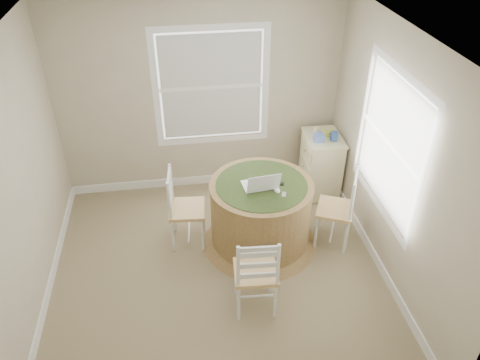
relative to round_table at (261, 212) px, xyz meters
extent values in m
cube|color=#8C7C59|center=(-0.55, -0.46, -0.46)|extent=(3.60, 3.60, 0.02)
cube|color=white|center=(-0.55, -0.46, 2.16)|extent=(3.60, 3.60, 0.02)
cube|color=#BDB495|center=(-0.55, 1.35, 0.85)|extent=(3.60, 0.02, 2.60)
cube|color=#BDB495|center=(-0.55, -2.27, 0.85)|extent=(3.60, 0.02, 2.60)
cube|color=#BDB495|center=(-2.36, -0.46, 0.85)|extent=(0.02, 3.60, 2.60)
cube|color=#BDB495|center=(1.26, -0.46, 0.85)|extent=(0.02, 3.60, 2.60)
cube|color=white|center=(-0.55, 1.33, -0.39)|extent=(3.60, 0.02, 0.12)
cube|color=white|center=(-2.34, -0.46, -0.39)|extent=(0.02, 3.60, 0.12)
cube|color=white|center=(1.24, -0.46, -0.39)|extent=(0.02, 3.60, 0.12)
cylinder|color=olive|center=(0.00, 0.00, 0.00)|extent=(1.14, 1.14, 0.74)
cone|color=olive|center=(0.00, 0.00, -0.41)|extent=(1.34, 1.34, 0.08)
cylinder|color=olive|center=(0.00, 0.00, 0.36)|extent=(1.16, 1.16, 0.03)
cylinder|color=#344E22|center=(0.00, 0.00, 0.38)|extent=(1.01, 1.01, 0.01)
cone|color=#344E22|center=(0.00, 0.00, 0.32)|extent=(1.12, 1.12, 0.10)
cube|color=white|center=(-0.03, -0.01, 0.38)|extent=(0.39, 0.29, 0.02)
cube|color=silver|center=(-0.03, -0.01, 0.39)|extent=(0.31, 0.17, 0.00)
cube|color=black|center=(-0.01, -0.16, 0.51)|extent=(0.37, 0.11, 0.24)
ellipsoid|color=white|center=(0.14, -0.14, 0.39)|extent=(0.10, 0.12, 0.04)
cube|color=#B7BABF|center=(0.20, -0.22, 0.38)|extent=(0.07, 0.10, 0.02)
cube|color=black|center=(0.21, -0.03, 0.39)|extent=(0.07, 0.07, 0.02)
cube|color=beige|center=(1.00, 0.93, -0.05)|extent=(0.44, 0.60, 0.81)
cube|color=beige|center=(1.00, 0.93, 0.37)|extent=(0.48, 0.63, 0.02)
cube|color=beige|center=(0.76, 0.94, -0.29)|extent=(0.02, 0.51, 0.17)
cube|color=beige|center=(0.76, 0.94, -0.04)|extent=(0.02, 0.51, 0.17)
cube|color=beige|center=(0.76, 0.94, 0.20)|extent=(0.02, 0.51, 0.17)
cube|color=#587ACB|center=(0.89, 0.83, 0.43)|extent=(0.12, 0.12, 0.10)
cube|color=#B7C545|center=(1.08, 0.97, 0.41)|extent=(0.15, 0.10, 0.06)
cube|color=#315195|center=(1.10, 0.82, 0.44)|extent=(0.08, 0.08, 0.12)
cylinder|color=beige|center=(0.92, 1.06, 0.43)|extent=(0.07, 0.07, 0.09)
camera|label=1|loc=(-0.86, -4.13, 3.33)|focal=35.00mm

